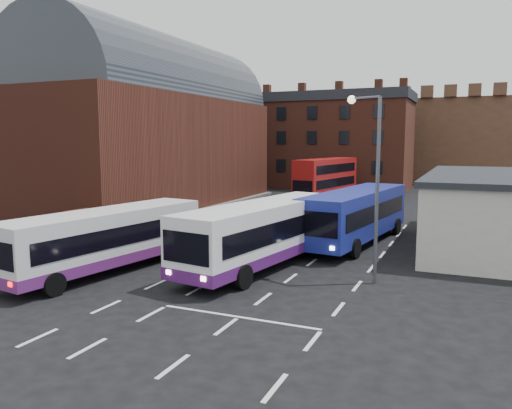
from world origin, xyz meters
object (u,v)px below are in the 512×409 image
at_px(bus_red_double, 326,178).
at_px(pedestrian_beige, 43,261).
at_px(bus_white_outbound, 107,236).
at_px(bus_white_inbound, 263,229).
at_px(bus_blue, 356,212).
at_px(pedestrian_red, 44,261).
at_px(street_lamp, 372,171).

relative_size(bus_red_double, pedestrian_beige, 6.67).
relative_size(bus_white_outbound, bus_white_inbound, 0.93).
height_order(bus_white_outbound, bus_blue, bus_blue).
relative_size(bus_white_inbound, bus_red_double, 1.08).
distance_m(bus_white_outbound, pedestrian_beige, 2.97).
height_order(bus_white_inbound, pedestrian_red, bus_white_inbound).
relative_size(bus_blue, bus_red_double, 1.10).
bearing_deg(pedestrian_beige, pedestrian_red, -49.15).
bearing_deg(bus_white_inbound, pedestrian_beige, 44.80).
height_order(bus_white_outbound, pedestrian_red, bus_white_outbound).
distance_m(bus_blue, bus_red_double, 22.99).
bearing_deg(bus_white_inbound, bus_blue, -102.79).
bearing_deg(bus_blue, bus_red_double, -62.50).
height_order(bus_white_inbound, bus_red_double, bus_red_double).
relative_size(bus_white_inbound, pedestrian_red, 8.47).
relative_size(bus_white_inbound, street_lamp, 1.46).
relative_size(bus_blue, pedestrian_red, 8.59).
bearing_deg(bus_red_double, street_lamp, 118.66).
distance_m(street_lamp, pedestrian_beige, 15.06).
xyz_separation_m(bus_blue, pedestrian_red, (-11.52, -12.87, -1.19)).
xyz_separation_m(bus_white_outbound, bus_red_double, (1.50, 32.71, 0.54)).
bearing_deg(pedestrian_beige, bus_white_inbound, -143.70).
bearing_deg(pedestrian_red, bus_blue, -141.01).
height_order(bus_blue, bus_red_double, bus_red_double).
distance_m(bus_white_inbound, bus_red_double, 29.35).
relative_size(pedestrian_red, pedestrian_beige, 0.85).
relative_size(street_lamp, pedestrian_red, 5.80).
height_order(bus_blue, pedestrian_beige, bus_blue).
xyz_separation_m(bus_white_inbound, bus_blue, (2.95, 7.33, 0.03)).
bearing_deg(bus_white_inbound, bus_red_double, -71.22).
height_order(bus_white_outbound, bus_white_inbound, bus_white_inbound).
height_order(bus_red_double, pedestrian_beige, bus_red_double).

